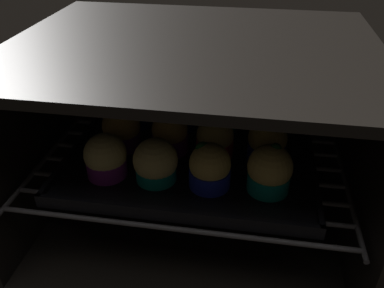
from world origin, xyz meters
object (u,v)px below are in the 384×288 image
object	(u,v)px
muffin_row0_col1	(156,163)
muffin_row0_col3	(270,171)
muffin_row1_col1	(170,134)
muffin_row2_col0	(134,109)
muffin_row1_col0	(122,129)
baking_tray	(192,155)
muffin_row0_col2	(210,167)
muffin_row1_col3	(267,142)
muffin_row2_col3	(269,119)
muffin_row2_col2	(220,116)
muffin_row1_col2	(215,139)
muffin_row2_col1	(179,114)
muffin_row0_col0	(106,158)

from	to	relation	value
muffin_row0_col1	muffin_row0_col3	bearing A→B (deg)	0.67
muffin_row1_col1	muffin_row2_col0	world-z (taller)	muffin_row2_col0
muffin_row1_col0	baking_tray	bearing A→B (deg)	-0.63
muffin_row0_col2	muffin_row1_col3	world-z (taller)	muffin_row1_col3
muffin_row1_col0	muffin_row2_col3	size ratio (longest dim) A/B	0.99
muffin_row1_col0	muffin_row1_col3	size ratio (longest dim) A/B	1.05
muffin_row1_col0	muffin_row2_col2	size ratio (longest dim) A/B	1.15
muffin_row1_col2	muffin_row2_col1	world-z (taller)	muffin_row1_col2
baking_tray	muffin_row1_col2	bearing A→B (deg)	3.52
muffin_row0_col2	muffin_row2_col1	distance (cm)	19.75
muffin_row1_col0	muffin_row0_col2	bearing A→B (deg)	-27.44
muffin_row0_col0	baking_tray	bearing A→B (deg)	33.98
baking_tray	muffin_row0_col3	distance (cm)	16.57
muffin_row0_col2	muffin_row2_col1	xyz separation A→B (cm)	(-8.40, 17.87, -0.51)
baking_tray	muffin_row0_col3	world-z (taller)	muffin_row0_col3
muffin_row1_col2	muffin_row2_col0	size ratio (longest dim) A/B	0.90
muffin_row1_col1	muffin_row2_col2	size ratio (longest dim) A/B	1.08
muffin_row0_col2	muffin_row1_col2	xyz separation A→B (cm)	(-0.19, 9.12, -0.25)
muffin_row0_col3	muffin_row2_col0	size ratio (longest dim) A/B	1.02
muffin_row0_col0	muffin_row1_col1	world-z (taller)	same
muffin_row0_col1	muffin_row2_col2	size ratio (longest dim) A/B	1.05
muffin_row1_col3	muffin_row2_col1	bearing A→B (deg)	153.38
muffin_row0_col2	muffin_row1_col1	xyz separation A→B (cm)	(-8.38, 9.12, -0.07)
muffin_row0_col0	muffin_row2_col0	bearing A→B (deg)	90.66
muffin_row0_col0	muffin_row0_col2	xyz separation A→B (cm)	(17.27, -0.12, 0.14)
muffin_row1_col1	baking_tray	bearing A→B (deg)	-3.49
muffin_row0_col0	muffin_row2_col0	xyz separation A→B (cm)	(-0.20, 17.27, 0.17)
baking_tray	muffin_row0_col0	world-z (taller)	muffin_row0_col0
muffin_row1_col3	muffin_row2_col2	distance (cm)	12.76
muffin_row0_col2	muffin_row2_col2	distance (cm)	17.98
baking_tray	muffin_row2_col3	distance (cm)	16.57
baking_tray	muffin_row1_col2	xyz separation A→B (cm)	(4.10, 0.25, 3.77)
baking_tray	muffin_row1_col1	xyz separation A→B (cm)	(-4.09, 0.25, 3.95)
muffin_row1_col1	muffin_row2_col2	world-z (taller)	muffin_row1_col1
muffin_row0_col0	muffin_row2_col2	distance (cm)	24.66
muffin_row0_col1	muffin_row1_col3	xyz separation A→B (cm)	(17.81, 8.95, 0.26)
muffin_row2_col3	muffin_row0_col0	bearing A→B (deg)	-146.62
muffin_row0_col3	muffin_row2_col2	distance (cm)	20.02
muffin_row1_col3	muffin_row2_col2	size ratio (longest dim) A/B	1.10
muffin_row0_col0	muffin_row2_col3	size ratio (longest dim) A/B	0.92
baking_tray	muffin_row0_col1	xyz separation A→B (cm)	(-4.56, -8.66, 3.73)
muffin_row0_col1	muffin_row1_col2	bearing A→B (deg)	45.83
muffin_row0_col1	muffin_row1_col3	bearing A→B (deg)	26.68
muffin_row1_col0	muffin_row2_col3	distance (cm)	27.93
muffin_row1_col0	muffin_row1_col2	bearing A→B (deg)	0.36
muffin_row1_col0	muffin_row1_col3	bearing A→B (deg)	0.33
muffin_row0_col0	muffin_row0_col2	distance (cm)	17.27
muffin_row2_col1	muffin_row0_col3	bearing A→B (deg)	-44.51
muffin_row2_col1	muffin_row1_col0	bearing A→B (deg)	-135.34
muffin_row0_col1	muffin_row0_col2	size ratio (longest dim) A/B	0.98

